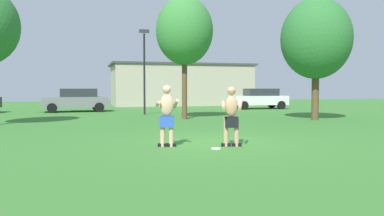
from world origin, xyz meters
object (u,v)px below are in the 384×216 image
player_with_cap (231,114)px  tree_left_field (316,39)px  tree_behind_players (184,31)px  frisbee (216,149)px  car_white_mid_lot (259,98)px  lamp_post (144,62)px  player_in_blue (167,114)px  car_gray_near_post (76,100)px

player_with_cap → tree_left_field: bearing=45.4°
tree_left_field → tree_behind_players: bearing=159.5°
tree_left_field → tree_behind_players: size_ratio=0.97×
frisbee → tree_left_field: bearing=44.5°
player_with_cap → tree_behind_players: 10.49m
car_white_mid_lot → tree_behind_players: 12.23m
car_white_mid_lot → lamp_post: 10.78m
lamp_post → tree_behind_players: tree_behind_players is taller
frisbee → car_white_mid_lot: (9.78, 18.47, 0.81)m
car_white_mid_lot → player_with_cap: bearing=-117.0°
car_white_mid_lot → tree_left_field: tree_left_field is taller
player_in_blue → lamp_post: (1.35, 13.44, 2.31)m
player_in_blue → tree_behind_players: size_ratio=0.27×
car_gray_near_post → tree_behind_players: 10.57m
player_with_cap → tree_left_field: size_ratio=0.27×
player_with_cap → car_gray_near_post: bearing=104.0°
player_in_blue → tree_left_field: tree_left_field is taller
lamp_post → tree_left_field: 10.07m
frisbee → tree_left_field: tree_left_field is taller
player_with_cap → frisbee: bearing=-148.9°
player_with_cap → car_white_mid_lot: bearing=63.0°
player_with_cap → frisbee: (-0.55, -0.33, -0.89)m
frisbee → car_gray_near_post: car_gray_near_post is taller
player_in_blue → frisbee: size_ratio=6.29×
car_white_mid_lot → lamp_post: size_ratio=0.85×
lamp_post → tree_left_field: (7.72, -6.41, 0.87)m
frisbee → tree_behind_players: size_ratio=0.04×
frisbee → car_gray_near_post: 18.69m
player_with_cap → tree_left_field: 10.93m
tree_left_field → tree_behind_players: 6.66m
lamp_post → tree_left_field: tree_left_field is taller
frisbee → tree_left_field: (7.91, 7.78, 4.06)m
player_with_cap → player_in_blue: size_ratio=0.98×
frisbee → tree_behind_players: (1.68, 10.10, 4.54)m
frisbee → car_gray_near_post: (-3.92, 18.25, 0.81)m
car_gray_near_post → tree_left_field: 16.13m
player_in_blue → tree_behind_players: bearing=73.0°
car_gray_near_post → tree_behind_players: (5.60, -8.15, 3.72)m
player_with_cap → car_white_mid_lot: player_with_cap is taller
player_with_cap → car_white_mid_lot: (9.23, 18.14, -0.08)m
player_in_blue → frisbee: player_in_blue is taller
lamp_post → car_gray_near_post: bearing=135.3°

